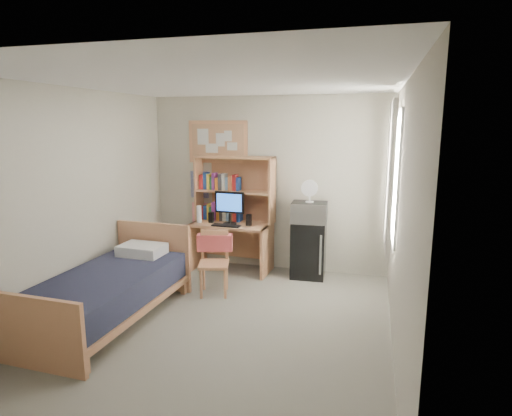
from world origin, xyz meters
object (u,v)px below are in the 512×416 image
(monitor, at_px, (230,208))
(speaker_left, at_px, (211,218))
(mini_fridge, at_px, (308,249))
(desk, at_px, (232,247))
(desk_chair, at_px, (214,264))
(bed, at_px, (107,298))
(desk_fan, at_px, (310,192))
(bulletin_board, at_px, (218,142))
(microwave, at_px, (309,212))
(speaker_right, at_px, (249,220))

(monitor, bearing_deg, speaker_left, -180.00)
(mini_fridge, bearing_deg, desk, 179.84)
(desk_chair, bearing_deg, bed, -145.49)
(monitor, distance_m, desk_fan, 1.20)
(speaker_left, bearing_deg, bulletin_board, 92.79)
(desk_chair, distance_m, microwave, 1.56)
(bed, bearing_deg, microwave, 47.89)
(bed, bearing_deg, desk_fan, 47.89)
(bulletin_board, xyz_separation_m, speaker_right, (0.60, -0.37, -1.11))
(speaker_left, bearing_deg, desk, 11.31)
(mini_fridge, height_order, speaker_right, speaker_right)
(mini_fridge, relative_size, bed, 0.40)
(desk, distance_m, speaker_left, 0.54)
(bulletin_board, bearing_deg, speaker_left, -90.44)
(desk, xyz_separation_m, bed, (-0.80, -2.00, -0.09))
(speaker_right, xyz_separation_m, microwave, (0.86, 0.11, 0.14))
(desk_chair, height_order, microwave, microwave)
(desk_chair, bearing_deg, speaker_left, 97.02)
(desk_chair, xyz_separation_m, mini_fridge, (1.08, 1.00, -0.01))
(bulletin_board, bearing_deg, monitor, -50.16)
(desk_chair, xyz_separation_m, speaker_right, (0.22, 0.87, 0.40))
(desk_chair, xyz_separation_m, monitor, (-0.08, 0.89, 0.55))
(speaker_left, bearing_deg, desk_fan, 6.17)
(monitor, distance_m, microwave, 1.17)
(desk, bearing_deg, desk_fan, 4.81)
(bulletin_board, xyz_separation_m, desk_fan, (1.46, -0.26, -0.68))
(bed, distance_m, desk_fan, 2.98)
(bed, xyz_separation_m, desk_fan, (1.96, 2.03, 0.97))
(bed, bearing_deg, desk, 70.08)
(bed, distance_m, speaker_left, 2.09)
(monitor, bearing_deg, bed, -108.97)
(mini_fridge, xyz_separation_m, speaker_left, (-1.46, -0.09, 0.40))
(desk_chair, xyz_separation_m, microwave, (1.08, 0.98, 0.54))
(bulletin_board, relative_size, desk, 0.80)
(desk, xyz_separation_m, microwave, (1.16, 0.03, 0.59))
(speaker_right, bearing_deg, desk, 168.69)
(desk, distance_m, mini_fridge, 1.16)
(desk, relative_size, microwave, 2.36)
(monitor, xyz_separation_m, speaker_right, (0.30, -0.02, -0.15))
(bulletin_board, relative_size, monitor, 1.98)
(desk_chair, height_order, speaker_left, speaker_left)
(desk_chair, relative_size, mini_fridge, 1.02)
(desk_chair, bearing_deg, mini_fridge, 27.10)
(desk, height_order, monitor, monitor)
(desk, height_order, bed, desk)
(microwave, distance_m, desk_fan, 0.29)
(desk, relative_size, desk_fan, 4.04)
(desk_fan, bearing_deg, speaker_left, -179.79)
(monitor, bearing_deg, desk, 90.00)
(speaker_left, relative_size, desk_fan, 0.55)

